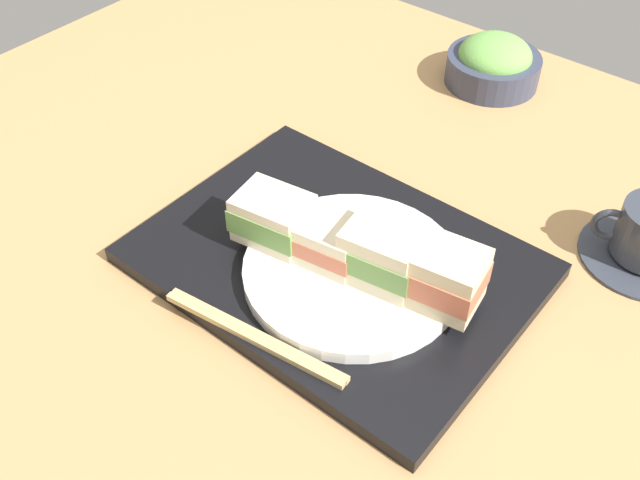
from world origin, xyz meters
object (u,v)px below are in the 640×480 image
Objects in this scene: sandwich_plate at (353,271)px; chopsticks_pair at (255,337)px; sandwich_inner_near at (326,239)px; salad_bowl at (494,63)px; sandwich_nearmost at (273,217)px; sandwich_inner_far at (383,255)px; sandwich_farmost at (442,276)px.

sandwich_plate is 1.11× the size of chopsticks_pair.
salad_bowl is (-5.92, 46.22, -2.54)cm from sandwich_inner_near.
salad_bowl is at bearing 101.23° from sandwich_plate.
sandwich_nearmost is 0.98× the size of sandwich_inner_far.
sandwich_inner_far is (12.55, 2.41, 0.45)cm from sandwich_nearmost.
salad_bowl reaches higher than chopsticks_pair.
sandwich_inner_near reaches higher than salad_bowl.
salad_bowl is 58.84cm from chopsticks_pair.
sandwich_inner_far is 0.67× the size of salad_bowl.
sandwich_inner_far is at bearing -169.13° from sandwich_farmost.
sandwich_nearmost is 13.73cm from chopsticks_pair.
sandwich_inner_far reaches higher than sandwich_nearmost.
sandwich_farmost is (12.55, 2.41, 0.83)cm from sandwich_inner_near.
sandwich_plate is at bearing -169.13° from sandwich_inner_far.
sandwich_nearmost is 1.02× the size of sandwich_inner_near.
sandwich_inner_far and sandwich_farmost have the same top height.
sandwich_farmost is at bearing 10.87° from sandwich_plate.
sandwich_inner_far reaches higher than salad_bowl.
chopsticks_pair is (7.26, -10.99, -3.87)cm from sandwich_nearmost.
sandwich_inner_near is at bearing -169.13° from sandwich_plate.
sandwich_nearmost is at bearing -169.13° from sandwich_inner_near.
sandwich_farmost reaches higher than sandwich_nearmost.
chopsticks_pair is at bearing -83.25° from salad_bowl.
chopsticks_pair is (-5.29, -13.40, -4.32)cm from sandwich_inner_far.
sandwich_inner_near is 12.74cm from chopsticks_pair.
chopsticks_pair is at bearing -99.53° from sandwich_plate.
sandwich_farmost is at bearing 10.87° from sandwich_inner_near.
sandwich_nearmost reaches higher than salad_bowl.
chopsticks_pair is (0.99, -12.20, -3.53)cm from sandwich_inner_near.
sandwich_inner_near is (6.28, 1.21, -0.34)cm from sandwich_nearmost.
sandwich_farmost is 19.13cm from chopsticks_pair.
sandwich_farmost reaches higher than salad_bowl.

